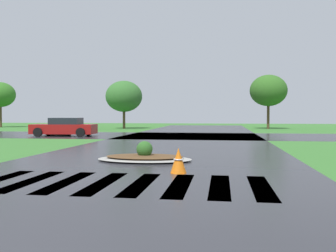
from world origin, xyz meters
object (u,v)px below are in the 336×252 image
(traffic_cone, at_px, (178,161))
(median_island, at_px, (145,157))
(car_blue_compact, at_px, (64,127))
(drainage_pipe_stack, at_px, (60,131))

(traffic_cone, bearing_deg, median_island, 120.17)
(car_blue_compact, relative_size, traffic_cone, 6.71)
(median_island, height_order, car_blue_compact, car_blue_compact)
(car_blue_compact, distance_m, traffic_cone, 18.73)
(car_blue_compact, height_order, traffic_cone, car_blue_compact)
(drainage_pipe_stack, bearing_deg, car_blue_compact, -23.87)
(median_island, bearing_deg, traffic_cone, -59.83)
(median_island, relative_size, traffic_cone, 4.73)
(median_island, distance_m, car_blue_compact, 15.81)
(median_island, relative_size, car_blue_compact, 0.70)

